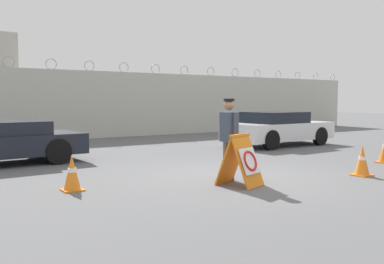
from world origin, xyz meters
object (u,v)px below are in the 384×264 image
security_guard (229,135)px  traffic_cone_mid (362,161)px  traffic_cone_near (72,173)px  parked_car_far_side (278,128)px  barricade_sign (242,160)px

security_guard → traffic_cone_mid: 3.17m
traffic_cone_near → parked_car_far_side: (9.06, 3.60, 0.31)m
barricade_sign → traffic_cone_mid: bearing=-30.1°
traffic_cone_mid → parked_car_far_side: bearing=61.5°
traffic_cone_near → parked_car_far_side: parked_car_far_side is taller
barricade_sign → traffic_cone_mid: (2.99, -0.67, -0.17)m
security_guard → traffic_cone_near: (-3.14, 0.80, -0.63)m
barricade_sign → traffic_cone_mid: 3.07m
security_guard → parked_car_far_side: (5.92, 4.40, -0.32)m
parked_car_far_side → traffic_cone_near: bearing=-160.5°
traffic_cone_mid → parked_car_far_side: 6.48m
traffic_cone_mid → traffic_cone_near: bearing=160.7°
traffic_cone_near → parked_car_far_side: size_ratio=0.16×
barricade_sign → traffic_cone_mid: barricade_sign is taller
parked_car_far_side → traffic_cone_mid: bearing=-120.7°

